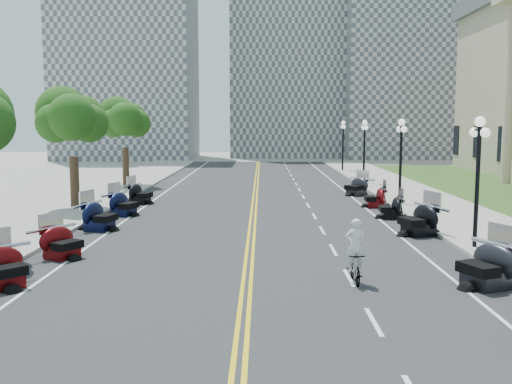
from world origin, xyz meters
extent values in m
plane|color=gray|center=(0.00, 0.00, 0.00)|extent=(160.00, 160.00, 0.00)
cube|color=#333335|center=(0.00, 10.00, 0.00)|extent=(16.00, 90.00, 0.01)
cube|color=yellow|center=(-0.12, 10.00, 0.01)|extent=(0.12, 90.00, 0.00)
cube|color=yellow|center=(0.12, 10.00, 0.01)|extent=(0.12, 90.00, 0.00)
cube|color=white|center=(6.40, 10.00, 0.01)|extent=(0.12, 90.00, 0.00)
cube|color=white|center=(-6.40, 10.00, 0.01)|extent=(0.12, 90.00, 0.00)
cube|color=white|center=(3.20, -4.00, 0.01)|extent=(0.12, 2.00, 0.00)
cube|color=white|center=(3.20, 0.00, 0.01)|extent=(0.12, 2.00, 0.00)
cube|color=white|center=(3.20, 4.00, 0.01)|extent=(0.12, 2.00, 0.00)
cube|color=white|center=(3.20, 8.00, 0.01)|extent=(0.12, 2.00, 0.00)
cube|color=white|center=(3.20, 12.00, 0.01)|extent=(0.12, 2.00, 0.00)
cube|color=white|center=(3.20, 16.00, 0.01)|extent=(0.12, 2.00, 0.00)
cube|color=white|center=(3.20, 20.00, 0.01)|extent=(0.12, 2.00, 0.00)
cube|color=white|center=(3.20, 24.00, 0.01)|extent=(0.12, 2.00, 0.00)
cube|color=white|center=(3.20, 28.00, 0.01)|extent=(0.12, 2.00, 0.00)
cube|color=white|center=(3.20, 32.00, 0.01)|extent=(0.12, 2.00, 0.00)
cube|color=white|center=(3.20, 36.00, 0.01)|extent=(0.12, 2.00, 0.00)
cube|color=white|center=(3.20, 40.00, 0.01)|extent=(0.12, 2.00, 0.00)
cube|color=white|center=(3.20, 44.00, 0.01)|extent=(0.12, 2.00, 0.00)
cube|color=white|center=(3.20, 48.00, 0.01)|extent=(0.12, 2.00, 0.00)
cube|color=white|center=(3.20, 52.00, 0.01)|extent=(0.12, 2.00, 0.00)
cube|color=#9E9991|center=(10.50, 10.00, 0.07)|extent=(5.00, 90.00, 0.15)
cube|color=#9E9991|center=(-10.50, 10.00, 0.07)|extent=(5.00, 90.00, 0.15)
cube|color=gray|center=(-18.00, 62.00, 13.00)|extent=(18.00, 14.00, 26.00)
cube|color=gray|center=(4.00, 68.00, 15.00)|extent=(16.00, 12.00, 30.00)
cube|color=gray|center=(22.00, 65.00, 11.00)|extent=(20.00, 14.00, 22.00)
imported|color=#A51414|center=(3.28, -0.58, 0.49)|extent=(0.48, 1.64, 0.98)
imported|color=silver|center=(3.28, -0.58, 1.81)|extent=(0.60, 0.39, 1.65)
camera|label=1|loc=(0.46, -17.49, 4.83)|focal=40.00mm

